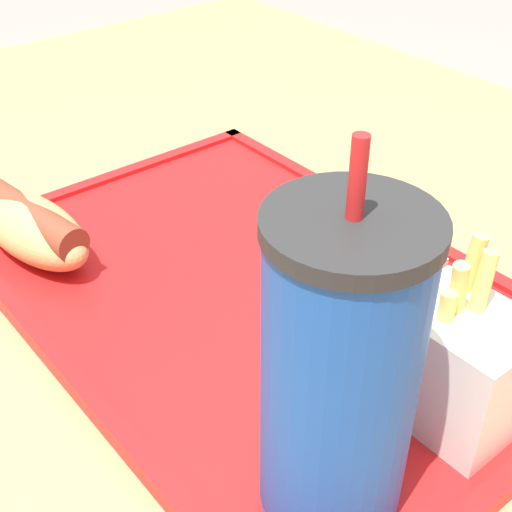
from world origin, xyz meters
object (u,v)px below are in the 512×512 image
(hot_dog_far, at_px, (32,226))
(fries_carton, at_px, (463,361))
(sauce_cup_ketchup, at_px, (406,266))
(soda_cup, at_px, (339,374))
(sauce_cup_mayo, at_px, (351,226))

(hot_dog_far, xyz_separation_m, fries_carton, (-0.30, -0.12, 0.01))
(fries_carton, xyz_separation_m, sauce_cup_ketchup, (0.10, -0.08, -0.03))
(hot_dog_far, relative_size, fries_carton, 1.19)
(soda_cup, relative_size, sauce_cup_ketchup, 4.95)
(fries_carton, height_order, sauce_cup_ketchup, fries_carton)
(hot_dog_far, bearing_deg, sauce_cup_mayo, -124.01)
(fries_carton, distance_m, sauce_cup_mayo, 0.19)
(hot_dog_far, xyz_separation_m, sauce_cup_mayo, (-0.14, -0.20, -0.01))
(sauce_cup_ketchup, bearing_deg, fries_carton, 143.30)
(sauce_cup_mayo, bearing_deg, soda_cup, 131.90)
(soda_cup, bearing_deg, sauce_cup_ketchup, -60.40)
(hot_dog_far, height_order, sauce_cup_mayo, hot_dog_far)
(soda_cup, distance_m, hot_dog_far, 0.31)
(sauce_cup_mayo, height_order, sauce_cup_ketchup, same)
(soda_cup, relative_size, fries_carton, 1.87)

